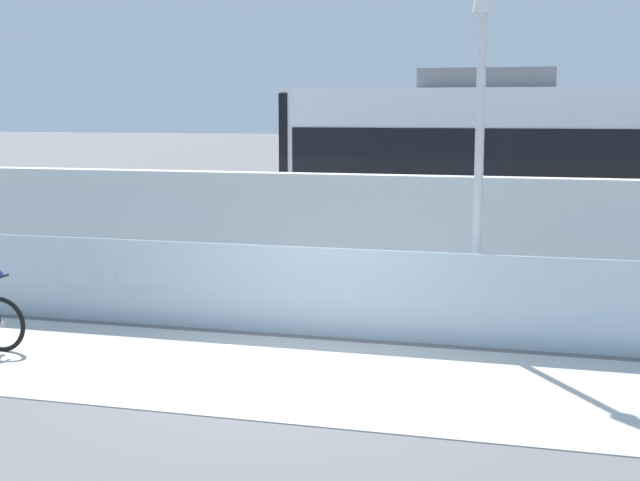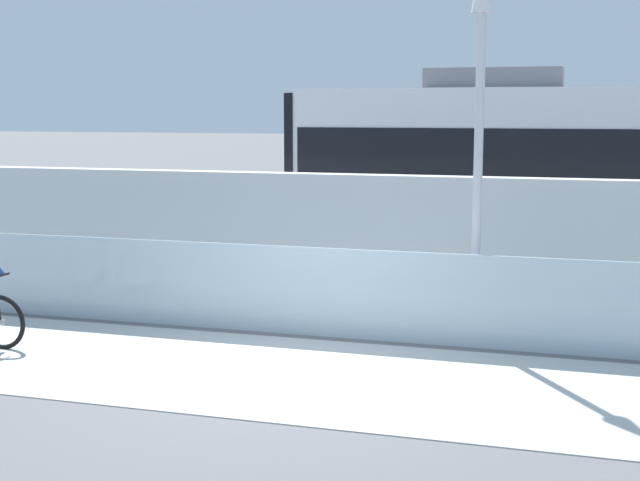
% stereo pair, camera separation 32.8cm
% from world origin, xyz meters
% --- Properties ---
extents(ground_plane, '(200.00, 200.00, 0.00)m').
position_xyz_m(ground_plane, '(0.00, 0.00, 0.00)').
color(ground_plane, slate).
extents(bike_path_deck, '(32.00, 3.20, 0.01)m').
position_xyz_m(bike_path_deck, '(0.00, 0.00, 0.01)').
color(bike_path_deck, beige).
rests_on(bike_path_deck, ground).
extents(glass_parapet, '(32.00, 0.05, 1.23)m').
position_xyz_m(glass_parapet, '(0.00, 1.85, 0.61)').
color(glass_parapet, silver).
rests_on(glass_parapet, ground).
extents(concrete_barrier_wall, '(32.00, 0.36, 2.10)m').
position_xyz_m(concrete_barrier_wall, '(0.00, 3.65, 1.05)').
color(concrete_barrier_wall, silver).
rests_on(concrete_barrier_wall, ground).
extents(tram_rail_near, '(32.00, 0.08, 0.01)m').
position_xyz_m(tram_rail_near, '(0.00, 6.13, 0.00)').
color(tram_rail_near, '#595654').
rests_on(tram_rail_near, ground).
extents(tram_rail_far, '(32.00, 0.08, 0.01)m').
position_xyz_m(tram_rail_far, '(0.00, 7.57, 0.00)').
color(tram_rail_far, '#595654').
rests_on(tram_rail_far, ground).
extents(tram, '(11.06, 2.54, 3.81)m').
position_xyz_m(tram, '(3.60, 6.85, 1.89)').
color(tram, silver).
rests_on(tram, ground).
extents(lamp_post_antenna, '(0.28, 0.28, 5.20)m').
position_xyz_m(lamp_post_antenna, '(1.93, 2.15, 3.29)').
color(lamp_post_antenna, gray).
rests_on(lamp_post_antenna, ground).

